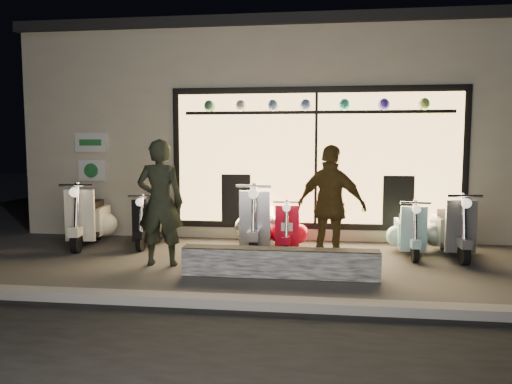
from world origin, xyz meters
TOP-DOWN VIEW (x-y plane):
  - ground at (0.00, 0.00)m, footprint 40.00×40.00m
  - kerb at (0.00, -2.00)m, footprint 40.00×0.25m
  - shop_building at (0.00, 4.98)m, footprint 10.20×6.23m
  - graffiti_barrier at (0.35, -0.65)m, footprint 2.71×0.28m
  - scooter_silver at (-0.19, 1.21)m, footprint 0.52×1.57m
  - scooter_red at (0.35, 1.15)m, footprint 0.39×1.22m
  - scooter_black at (-2.15, 1.33)m, footprint 0.41×1.27m
  - scooter_cream at (-3.28, 1.19)m, footprint 0.64×1.56m
  - scooter_blue at (2.36, 1.10)m, footprint 0.41×1.25m
  - scooter_grey at (3.03, 1.11)m, footprint 0.47×1.42m
  - man at (-1.49, -0.21)m, footprint 0.72×0.49m
  - woman at (1.05, 0.02)m, footprint 1.15×0.83m

SIDE VIEW (x-z plane):
  - ground at x=0.00m, z-range 0.00..0.00m
  - kerb at x=0.00m, z-range 0.00..0.12m
  - graffiti_barrier at x=0.35m, z-range 0.00..0.40m
  - scooter_red at x=0.35m, z-range -0.09..0.79m
  - scooter_blue at x=2.36m, z-range -0.09..0.81m
  - scooter_black at x=-2.15m, z-range -0.09..0.82m
  - scooter_grey at x=3.03m, z-range -0.10..0.92m
  - scooter_cream at x=-3.28m, z-range -0.11..1.00m
  - scooter_silver at x=-0.19m, z-range -0.11..1.02m
  - woman at x=1.05m, z-range 0.00..1.82m
  - man at x=-1.49m, z-range 0.00..1.90m
  - shop_building at x=0.00m, z-range 0.00..4.20m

